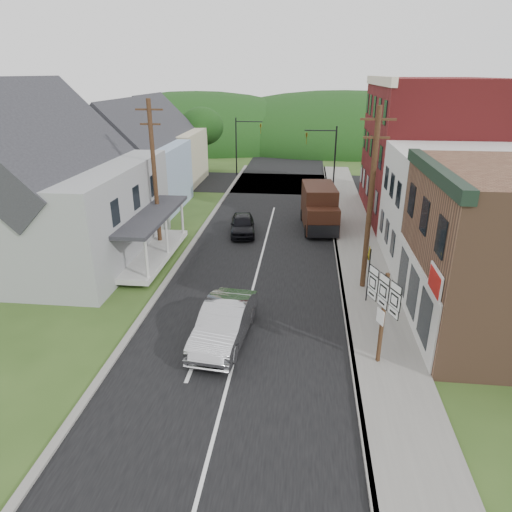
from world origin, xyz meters
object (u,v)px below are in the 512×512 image
(dark_sedan, at_px, (243,225))
(route_sign_cluster, at_px, (383,306))
(silver_sedan, at_px, (224,323))
(warning_sign, at_px, (369,266))
(delivery_van, at_px, (319,208))

(dark_sedan, xyz_separation_m, route_sign_cluster, (7.12, -14.38, 1.84))
(silver_sedan, height_order, dark_sedan, silver_sedan)
(route_sign_cluster, bearing_deg, warning_sign, 65.87)
(delivery_van, relative_size, route_sign_cluster, 1.52)
(dark_sedan, bearing_deg, silver_sedan, -93.30)
(silver_sedan, height_order, warning_sign, warning_sign)
(route_sign_cluster, xyz_separation_m, warning_sign, (0.14, 5.01, -0.56))
(dark_sedan, relative_size, delivery_van, 0.72)
(silver_sedan, xyz_separation_m, warning_sign, (6.17, 4.03, 1.12))
(silver_sedan, bearing_deg, dark_sedan, 100.20)
(silver_sedan, relative_size, delivery_van, 0.91)
(silver_sedan, bearing_deg, delivery_van, 80.41)
(warning_sign, bearing_deg, silver_sedan, -129.65)
(warning_sign, bearing_deg, dark_sedan, 145.00)
(route_sign_cluster, relative_size, warning_sign, 1.29)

